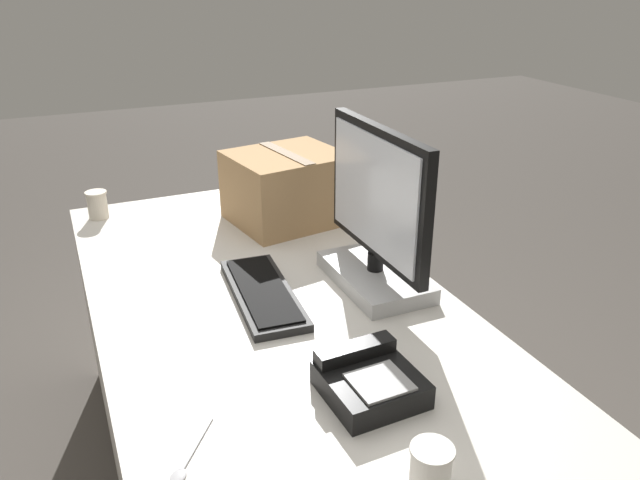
{
  "coord_description": "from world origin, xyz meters",
  "views": [
    {
      "loc": [
        1.37,
        -0.46,
        1.54
      ],
      "look_at": [
        0.01,
        0.13,
        0.87
      ],
      "focal_mm": 35.0,
      "sensor_mm": 36.0,
      "label": 1
    }
  ],
  "objects_px": {
    "cardboard_box": "(287,187)",
    "spoon": "(187,461)",
    "desk_phone": "(369,381)",
    "paper_cup_left": "(97,205)",
    "paper_cup_right": "(431,468)",
    "monitor": "(376,224)",
    "keyboard": "(263,293)"
  },
  "relations": [
    {
      "from": "paper_cup_left",
      "to": "keyboard",
      "type": "bearing_deg",
      "value": 23.97
    },
    {
      "from": "monitor",
      "to": "spoon",
      "type": "distance_m",
      "value": 0.8
    },
    {
      "from": "monitor",
      "to": "paper_cup_left",
      "type": "relative_size",
      "value": 4.98
    },
    {
      "from": "keyboard",
      "to": "cardboard_box",
      "type": "relative_size",
      "value": 1.06
    },
    {
      "from": "paper_cup_right",
      "to": "spoon",
      "type": "bearing_deg",
      "value": -122.0
    },
    {
      "from": "desk_phone",
      "to": "cardboard_box",
      "type": "bearing_deg",
      "value": 166.81
    },
    {
      "from": "keyboard",
      "to": "desk_phone",
      "type": "bearing_deg",
      "value": 12.9
    },
    {
      "from": "desk_phone",
      "to": "cardboard_box",
      "type": "distance_m",
      "value": 0.98
    },
    {
      "from": "paper_cup_left",
      "to": "spoon",
      "type": "relative_size",
      "value": 0.65
    },
    {
      "from": "paper_cup_right",
      "to": "desk_phone",
      "type": "bearing_deg",
      "value": 174.68
    },
    {
      "from": "monitor",
      "to": "paper_cup_right",
      "type": "distance_m",
      "value": 0.75
    },
    {
      "from": "monitor",
      "to": "keyboard",
      "type": "relative_size",
      "value": 1.13
    },
    {
      "from": "monitor",
      "to": "paper_cup_right",
      "type": "xyz_separation_m",
      "value": [
        0.69,
        -0.26,
        -0.13
      ]
    },
    {
      "from": "cardboard_box",
      "to": "spoon",
      "type": "bearing_deg",
      "value": -29.98
    },
    {
      "from": "desk_phone",
      "to": "cardboard_box",
      "type": "xyz_separation_m",
      "value": [
        -0.95,
        0.19,
        0.09
      ]
    },
    {
      "from": "paper_cup_right",
      "to": "spoon",
      "type": "distance_m",
      "value": 0.43
    },
    {
      "from": "monitor",
      "to": "desk_phone",
      "type": "height_order",
      "value": "monitor"
    },
    {
      "from": "paper_cup_right",
      "to": "spoon",
      "type": "relative_size",
      "value": 0.58
    },
    {
      "from": "paper_cup_left",
      "to": "paper_cup_right",
      "type": "distance_m",
      "value": 1.55
    },
    {
      "from": "desk_phone",
      "to": "paper_cup_right",
      "type": "distance_m",
      "value": 0.27
    },
    {
      "from": "monitor",
      "to": "cardboard_box",
      "type": "xyz_separation_m",
      "value": [
        -0.53,
        -0.05,
        -0.06
      ]
    },
    {
      "from": "paper_cup_right",
      "to": "cardboard_box",
      "type": "height_order",
      "value": "cardboard_box"
    },
    {
      "from": "paper_cup_right",
      "to": "spoon",
      "type": "height_order",
      "value": "paper_cup_right"
    },
    {
      "from": "cardboard_box",
      "to": "paper_cup_right",
      "type": "bearing_deg",
      "value": -9.83
    },
    {
      "from": "paper_cup_left",
      "to": "paper_cup_right",
      "type": "bearing_deg",
      "value": 14.33
    },
    {
      "from": "spoon",
      "to": "desk_phone",
      "type": "bearing_deg",
      "value": 132.3
    },
    {
      "from": "paper_cup_right",
      "to": "cardboard_box",
      "type": "relative_size",
      "value": 0.22
    },
    {
      "from": "paper_cup_left",
      "to": "spoon",
      "type": "height_order",
      "value": "paper_cup_left"
    },
    {
      "from": "desk_phone",
      "to": "spoon",
      "type": "height_order",
      "value": "desk_phone"
    },
    {
      "from": "keyboard",
      "to": "spoon",
      "type": "distance_m",
      "value": 0.6
    },
    {
      "from": "paper_cup_right",
      "to": "cardboard_box",
      "type": "xyz_separation_m",
      "value": [
        -1.22,
        0.21,
        0.07
      ]
    },
    {
      "from": "desk_phone",
      "to": "paper_cup_left",
      "type": "distance_m",
      "value": 1.3
    }
  ]
}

